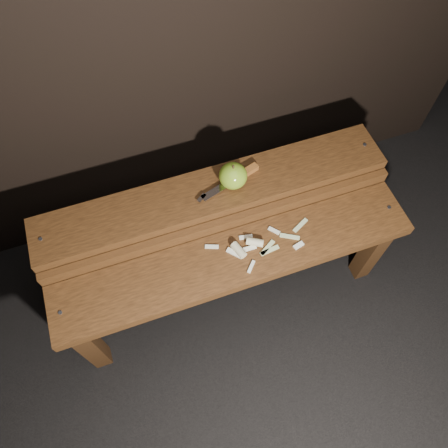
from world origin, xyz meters
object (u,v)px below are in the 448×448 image
object	(u,v)px
bench_front_tier	(236,268)
apple	(233,176)
bench_rear_tier	(214,204)
knife	(238,177)

from	to	relation	value
bench_front_tier	apple	bearing A→B (deg)	73.28
bench_front_tier	bench_rear_tier	bearing A→B (deg)	90.00
bench_rear_tier	knife	bearing A→B (deg)	9.41
bench_rear_tier	knife	distance (m)	0.13
bench_rear_tier	apple	bearing A→B (deg)	3.56
apple	bench_rear_tier	bearing A→B (deg)	-176.44
bench_front_tier	bench_rear_tier	distance (m)	0.23
apple	knife	xyz separation A→B (m)	(0.02, 0.01, -0.03)
apple	knife	distance (m)	0.04
bench_rear_tier	apple	distance (m)	0.15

